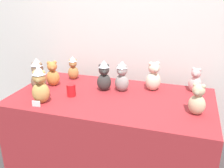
{
  "coord_description": "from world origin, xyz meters",
  "views": [
    {
      "loc": [
        0.63,
        -1.76,
        1.63
      ],
      "look_at": [
        0.0,
        0.25,
        0.82
      ],
      "focal_mm": 40.65,
      "sensor_mm": 36.0,
      "label": 1
    }
  ],
  "objects_px": {
    "display_table": "(112,130)",
    "teddy_bear_honey": "(40,85)",
    "teddy_bear_charcoal": "(104,76)",
    "teddy_bear_mocha": "(38,75)",
    "teddy_bear_blush": "(195,81)",
    "party_cup_red": "(71,90)",
    "teddy_bear_ginger": "(53,74)",
    "teddy_bear_caramel": "(73,68)",
    "teddy_bear_ash": "(122,77)",
    "teddy_bear_sand": "(197,100)",
    "teddy_bear_cream": "(153,77)"
  },
  "relations": [
    {
      "from": "display_table",
      "to": "teddy_bear_honey",
      "type": "xyz_separation_m",
      "value": [
        -0.54,
        -0.3,
        0.51
      ]
    },
    {
      "from": "teddy_bear_charcoal",
      "to": "teddy_bear_mocha",
      "type": "xyz_separation_m",
      "value": [
        -0.58,
        -0.2,
        0.01
      ]
    },
    {
      "from": "display_table",
      "to": "teddy_bear_blush",
      "type": "distance_m",
      "value": 0.91
    },
    {
      "from": "teddy_bear_honey",
      "to": "party_cup_red",
      "type": "relative_size",
      "value": 2.97
    },
    {
      "from": "teddy_bear_ginger",
      "to": "party_cup_red",
      "type": "height_order",
      "value": "teddy_bear_ginger"
    },
    {
      "from": "teddy_bear_caramel",
      "to": "teddy_bear_ginger",
      "type": "bearing_deg",
      "value": -141.83
    },
    {
      "from": "teddy_bear_ginger",
      "to": "party_cup_red",
      "type": "relative_size",
      "value": 2.32
    },
    {
      "from": "teddy_bear_charcoal",
      "to": "party_cup_red",
      "type": "distance_m",
      "value": 0.34
    },
    {
      "from": "teddy_bear_honey",
      "to": "teddy_bear_ash",
      "type": "relative_size",
      "value": 1.11
    },
    {
      "from": "teddy_bear_caramel",
      "to": "teddy_bear_sand",
      "type": "relative_size",
      "value": 0.98
    },
    {
      "from": "teddy_bear_cream",
      "to": "teddy_bear_caramel",
      "type": "distance_m",
      "value": 0.87
    },
    {
      "from": "teddy_bear_caramel",
      "to": "teddy_bear_mocha",
      "type": "xyz_separation_m",
      "value": [
        -0.16,
        -0.41,
        0.04
      ]
    },
    {
      "from": "teddy_bear_honey",
      "to": "teddy_bear_caramel",
      "type": "distance_m",
      "value": 0.63
    },
    {
      "from": "teddy_bear_blush",
      "to": "teddy_bear_honey",
      "type": "relative_size",
      "value": 0.72
    },
    {
      "from": "teddy_bear_caramel",
      "to": "teddy_bear_sand",
      "type": "height_order",
      "value": "teddy_bear_sand"
    },
    {
      "from": "display_table",
      "to": "teddy_bear_ash",
      "type": "height_order",
      "value": "teddy_bear_ash"
    },
    {
      "from": "display_table",
      "to": "teddy_bear_ginger",
      "type": "distance_m",
      "value": 0.8
    },
    {
      "from": "display_table",
      "to": "teddy_bear_charcoal",
      "type": "bearing_deg",
      "value": 134.65
    },
    {
      "from": "teddy_bear_caramel",
      "to": "teddy_bear_sand",
      "type": "bearing_deg",
      "value": -46.79
    },
    {
      "from": "teddy_bear_blush",
      "to": "teddy_bear_mocha",
      "type": "distance_m",
      "value": 1.47
    },
    {
      "from": "teddy_bear_mocha",
      "to": "teddy_bear_ash",
      "type": "height_order",
      "value": "teddy_bear_mocha"
    },
    {
      "from": "teddy_bear_cream",
      "to": "party_cup_red",
      "type": "xyz_separation_m",
      "value": [
        -0.69,
        -0.36,
        -0.08
      ]
    },
    {
      "from": "teddy_bear_mocha",
      "to": "teddy_bear_charcoal",
      "type": "bearing_deg",
      "value": 17.15
    },
    {
      "from": "teddy_bear_caramel",
      "to": "teddy_bear_ginger",
      "type": "height_order",
      "value": "teddy_bear_ginger"
    },
    {
      "from": "teddy_bear_caramel",
      "to": "teddy_bear_mocha",
      "type": "height_order",
      "value": "teddy_bear_mocha"
    },
    {
      "from": "teddy_bear_caramel",
      "to": "teddy_bear_ginger",
      "type": "distance_m",
      "value": 0.26
    },
    {
      "from": "teddy_bear_blush",
      "to": "teddy_bear_mocha",
      "type": "bearing_deg",
      "value": -153.22
    },
    {
      "from": "teddy_bear_honey",
      "to": "teddy_bear_ginger",
      "type": "xyz_separation_m",
      "value": [
        -0.11,
        0.39,
        -0.04
      ]
    },
    {
      "from": "teddy_bear_ash",
      "to": "party_cup_red",
      "type": "bearing_deg",
      "value": -142.13
    },
    {
      "from": "display_table",
      "to": "teddy_bear_charcoal",
      "type": "xyz_separation_m",
      "value": [
        -0.12,
        0.12,
        0.5
      ]
    },
    {
      "from": "teddy_bear_caramel",
      "to": "teddy_bear_blush",
      "type": "bearing_deg",
      "value": -26.0
    },
    {
      "from": "teddy_bear_honey",
      "to": "teddy_bear_sand",
      "type": "distance_m",
      "value": 1.27
    },
    {
      "from": "teddy_bear_honey",
      "to": "teddy_bear_mocha",
      "type": "relative_size",
      "value": 1.01
    },
    {
      "from": "teddy_bear_blush",
      "to": "teddy_bear_ash",
      "type": "relative_size",
      "value": 0.8
    },
    {
      "from": "teddy_bear_charcoal",
      "to": "teddy_bear_blush",
      "type": "bearing_deg",
      "value": -6.38
    },
    {
      "from": "teddy_bear_ash",
      "to": "party_cup_red",
      "type": "relative_size",
      "value": 2.68
    },
    {
      "from": "display_table",
      "to": "teddy_bear_blush",
      "type": "xyz_separation_m",
      "value": [
        0.71,
        0.34,
        0.46
      ]
    },
    {
      "from": "teddy_bear_blush",
      "to": "teddy_bear_honey",
      "type": "height_order",
      "value": "teddy_bear_honey"
    },
    {
      "from": "teddy_bear_caramel",
      "to": "teddy_bear_ash",
      "type": "distance_m",
      "value": 0.61
    },
    {
      "from": "teddy_bear_ginger",
      "to": "teddy_bear_caramel",
      "type": "bearing_deg",
      "value": 31.49
    },
    {
      "from": "display_table",
      "to": "teddy_bear_sand",
      "type": "bearing_deg",
      "value": -10.35
    },
    {
      "from": "teddy_bear_caramel",
      "to": "party_cup_red",
      "type": "height_order",
      "value": "teddy_bear_caramel"
    },
    {
      "from": "teddy_bear_ash",
      "to": "teddy_bear_ginger",
      "type": "height_order",
      "value": "teddy_bear_ash"
    },
    {
      "from": "teddy_bear_mocha",
      "to": "party_cup_red",
      "type": "xyz_separation_m",
      "value": [
        0.34,
        -0.02,
        -0.1
      ]
    },
    {
      "from": "teddy_bear_charcoal",
      "to": "party_cup_red",
      "type": "xyz_separation_m",
      "value": [
        -0.24,
        -0.22,
        -0.09
      ]
    },
    {
      "from": "teddy_bear_charcoal",
      "to": "teddy_bear_ginger",
      "type": "xyz_separation_m",
      "value": [
        -0.53,
        -0.03,
        -0.03
      ]
    },
    {
      "from": "teddy_bear_charcoal",
      "to": "teddy_bear_ash",
      "type": "bearing_deg",
      "value": -9.18
    },
    {
      "from": "teddy_bear_blush",
      "to": "teddy_bear_cream",
      "type": "height_order",
      "value": "teddy_bear_cream"
    },
    {
      "from": "teddy_bear_caramel",
      "to": "party_cup_red",
      "type": "bearing_deg",
      "value": -93.98
    },
    {
      "from": "teddy_bear_caramel",
      "to": "party_cup_red",
      "type": "xyz_separation_m",
      "value": [
        0.18,
        -0.42,
        -0.07
      ]
    }
  ]
}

